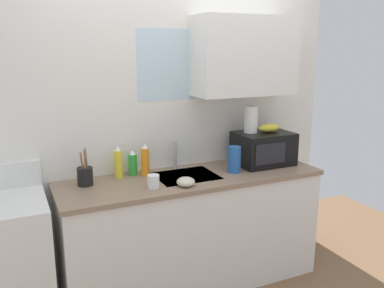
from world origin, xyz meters
TOP-DOWN VIEW (x-y plane):
  - kitchen_wall_assembly at (0.10, 0.31)m, footprint 2.80×0.42m
  - counter_unit at (-0.00, 0.00)m, footprint 2.03×0.63m
  - sink_faucet at (-0.04, 0.24)m, footprint 0.03×0.03m
  - stove_range at (-1.36, 0.00)m, footprint 0.60×0.60m
  - microwave at (0.68, 0.05)m, footprint 0.46×0.35m
  - banana_bunch at (0.73, 0.05)m, footprint 0.20×0.11m
  - paper_towel_roll at (0.58, 0.10)m, footprint 0.11×0.11m
  - dish_soap_bottle_orange at (-0.32, 0.16)m, footprint 0.06×0.06m
  - dish_soap_bottle_green at (-0.40, 0.21)m, footprint 0.07×0.07m
  - dish_soap_bottle_yellow at (-0.52, 0.20)m, footprint 0.06×0.06m
  - cereal_canister at (0.34, -0.05)m, footprint 0.10×0.10m
  - mug_white at (-0.36, -0.14)m, footprint 0.08×0.08m
  - utensil_crock at (-0.78, 0.12)m, footprint 0.11×0.11m
  - small_bowl at (-0.14, -0.20)m, footprint 0.13×0.13m

SIDE VIEW (x-z plane):
  - stove_range at x=-1.36m, z-range -0.08..1.00m
  - counter_unit at x=0.00m, z-range 0.01..0.91m
  - small_bowl at x=-0.14m, z-range 0.90..0.96m
  - mug_white at x=-0.36m, z-range 0.90..0.99m
  - utensil_crock at x=-0.78m, z-range 0.84..1.10m
  - dish_soap_bottle_green at x=-0.40m, z-range 0.89..1.09m
  - cereal_canister at x=0.34m, z-range 0.90..1.11m
  - dish_soap_bottle_yellow at x=-0.52m, z-range 0.89..1.14m
  - sink_faucet at x=-0.04m, z-range 0.90..1.13m
  - dish_soap_bottle_orange at x=-0.32m, z-range 0.89..1.14m
  - microwave at x=0.68m, z-range 0.90..1.17m
  - banana_bunch at x=0.73m, z-range 1.17..1.24m
  - paper_towel_roll at x=0.58m, z-range 1.17..1.39m
  - kitchen_wall_assembly at x=0.10m, z-range 0.11..2.61m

